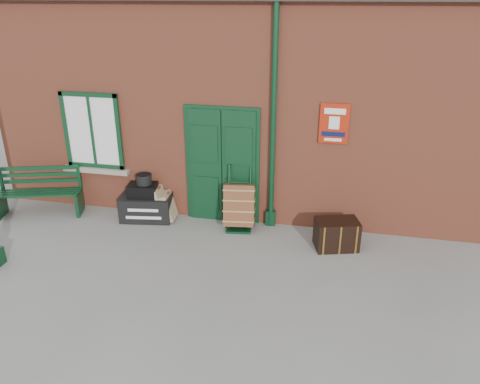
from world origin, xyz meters
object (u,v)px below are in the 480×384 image
(houdini_trunk, at_px, (147,208))
(dark_trunk, at_px, (337,234))
(porter_trolley, at_px, (239,205))
(bench, at_px, (40,190))

(houdini_trunk, bearing_deg, dark_trunk, -14.41)
(houdini_trunk, xyz_separation_m, porter_trolley, (1.85, 0.05, 0.21))
(bench, height_order, dark_trunk, bench)
(houdini_trunk, distance_m, dark_trunk, 3.69)
(houdini_trunk, distance_m, porter_trolley, 1.86)
(houdini_trunk, xyz_separation_m, dark_trunk, (3.67, -0.35, 0.02))
(bench, relative_size, porter_trolley, 1.43)
(porter_trolley, height_order, dark_trunk, porter_trolley)
(houdini_trunk, bearing_deg, bench, 176.15)
(bench, height_order, porter_trolley, porter_trolley)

